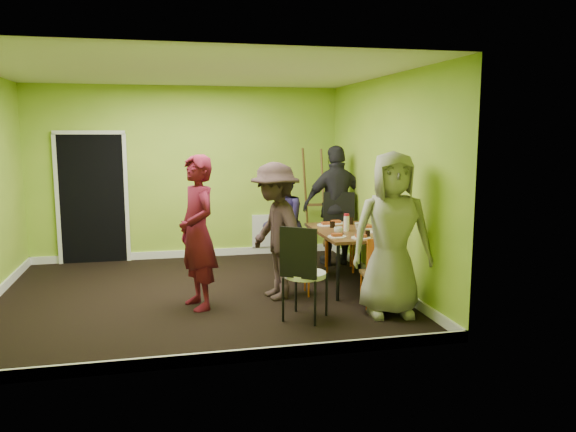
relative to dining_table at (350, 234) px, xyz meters
name	(u,v)px	position (x,y,z in m)	size (l,w,h in m)	color
ground	(199,295)	(-2.05, -0.05, -0.70)	(5.00, 5.00, 0.00)	black
room_walls	(195,218)	(-2.07, -0.01, 0.29)	(5.04, 4.54, 2.82)	#83B22D
dining_table	(350,234)	(0.00, 0.00, 0.00)	(0.90, 1.50, 0.75)	black
chair_left_far	(294,237)	(-0.66, 0.52, -0.10)	(0.57, 0.57, 1.06)	orange
chair_left_near	(290,258)	(-0.91, -0.30, -0.22)	(0.38, 0.38, 0.85)	orange
chair_back_end	(339,215)	(0.16, 0.99, 0.12)	(0.58, 0.65, 1.15)	orange
chair_front_end	(378,268)	(-0.01, -1.07, -0.21)	(0.39, 0.40, 0.86)	orange
chair_bentwood	(303,269)	(-0.99, -1.31, -0.10)	(0.58, 0.58, 1.07)	black
easel	(321,202)	(0.13, 1.93, 0.20)	(0.73, 0.68, 1.82)	brown
plate_near_left	(326,225)	(-0.20, 0.47, 0.06)	(0.26, 0.26, 0.01)	white
plate_near_right	(337,237)	(-0.33, -0.43, 0.06)	(0.23, 0.23, 0.01)	white
plate_far_back	(336,223)	(-0.02, 0.59, 0.06)	(0.25, 0.25, 0.01)	white
plate_far_front	(361,238)	(-0.05, -0.57, 0.06)	(0.24, 0.24, 0.01)	white
plate_wall_back	(368,228)	(0.28, 0.10, 0.06)	(0.22, 0.22, 0.01)	white
plate_wall_front	(378,231)	(0.32, -0.19, 0.06)	(0.26, 0.26, 0.01)	white
thermos	(346,223)	(-0.07, -0.03, 0.16)	(0.07, 0.07, 0.21)	white
blue_bottle	(380,228)	(0.28, -0.38, 0.14)	(0.07, 0.07, 0.18)	#1633AB
orange_bottle	(344,225)	(-0.01, 0.23, 0.10)	(0.04, 0.04, 0.09)	orange
glass_mid	(332,225)	(-0.17, 0.26, 0.10)	(0.07, 0.07, 0.08)	black
glass_back	(351,221)	(0.18, 0.47, 0.11)	(0.06, 0.06, 0.10)	black
glass_front	(368,234)	(0.05, -0.53, 0.10)	(0.06, 0.06, 0.09)	black
cup_a	(338,230)	(-0.24, -0.21, 0.10)	(0.11, 0.11, 0.09)	white
cup_b	(359,226)	(0.12, 0.02, 0.10)	(0.10, 0.10, 0.10)	white
person_standing	(198,232)	(-2.08, -0.57, 0.21)	(0.66, 0.43, 1.81)	#5B0F21
person_left_far	(282,223)	(-0.79, 0.70, 0.07)	(0.74, 0.58, 1.53)	#1B1637
person_left_near	(275,231)	(-1.11, -0.39, 0.16)	(1.10, 0.63, 1.70)	#302120
person_back_end	(337,206)	(0.18, 1.16, 0.24)	(1.09, 0.46, 1.86)	black
person_front_end	(392,234)	(0.04, -1.31, 0.24)	(0.91, 0.59, 1.86)	gray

